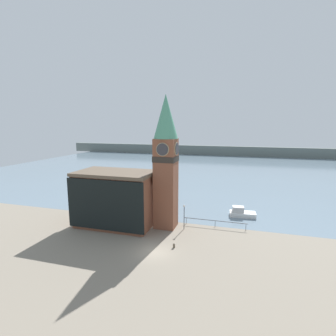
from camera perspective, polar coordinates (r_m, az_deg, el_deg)
The scene contains 9 objects.
ground_plane at distance 35.95m, azimuth -2.92°, elevation -17.82°, with size 160.00×160.00×0.00m, color gray.
water at distance 103.07m, azimuth 10.26°, elevation 0.18°, with size 160.00×120.00×0.00m.
far_shoreline at distance 142.27m, azimuth 12.06°, elevation 3.69°, with size 180.00×3.00×5.00m.
pier_railing at distance 43.97m, azimuth 10.24°, elevation -11.34°, with size 10.19×0.08×1.09m.
clock_tower at distance 40.97m, azimuth -0.47°, elevation 2.07°, with size 3.78×3.78×21.01m.
pier_building at distance 43.92m, azimuth -11.36°, elevation -6.51°, with size 12.65×7.49×8.98m.
boat_near at distance 49.79m, azimuth 15.68°, elevation -9.39°, with size 4.71×2.50×1.82m.
mooring_bollard_near at distance 36.87m, azimuth 1.30°, elevation -16.49°, with size 0.31×0.31×0.63m.
lamp_post at distance 41.93m, azimuth 3.54°, elevation -9.60°, with size 0.32×0.32×3.97m.
Camera 1 is at (10.68, -30.08, 16.52)m, focal length 28.00 mm.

